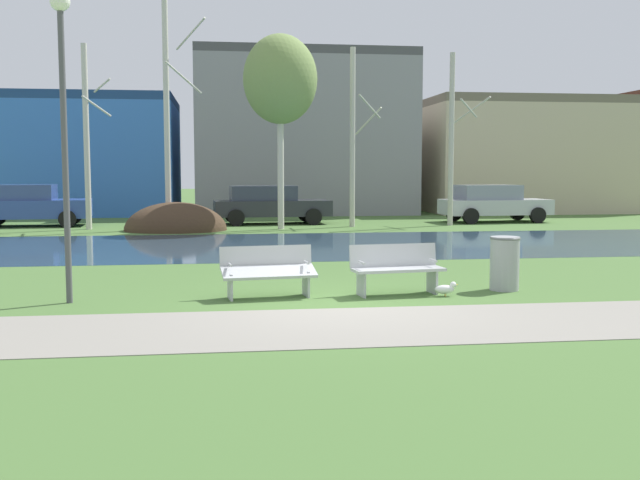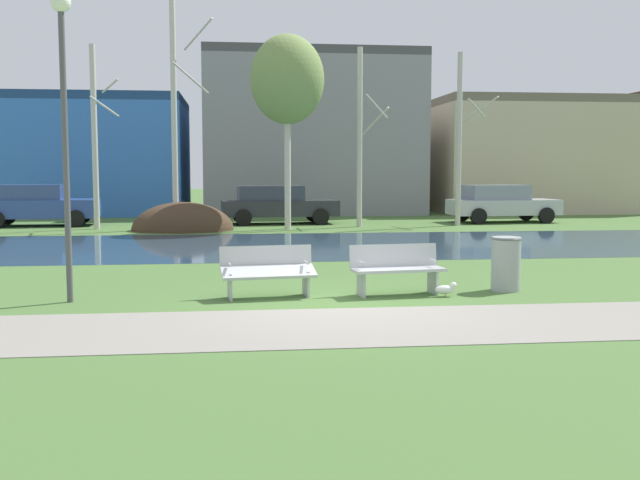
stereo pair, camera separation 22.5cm
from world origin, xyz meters
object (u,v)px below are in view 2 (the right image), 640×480
object	(u,v)px
streetlamp	(64,95)
parked_sedan_second_dark	(277,204)
parked_hatch_third_silver	(501,203)
bench_left	(268,270)
bench_right	(397,268)
parked_van_nearest_blue	(38,204)
seagull	(446,289)
trash_bin	(506,263)

from	to	relation	value
streetlamp	parked_sedan_second_dark	bearing A→B (deg)	75.48
parked_sedan_second_dark	parked_hatch_third_silver	size ratio (longest dim) A/B	1.05
bench_left	streetlamp	xyz separation A→B (m)	(-3.26, -0.09, 2.89)
bench_right	parked_sedan_second_dark	distance (m)	16.98
bench_left	parked_hatch_third_silver	distance (m)	19.64
parked_van_nearest_blue	streetlamp	bearing A→B (deg)	-74.42
streetlamp	parked_hatch_third_silver	xyz separation A→B (m)	(13.56, 16.81, -2.57)
bench_left	seagull	size ratio (longest dim) A/B	3.96
parked_hatch_third_silver	trash_bin	bearing A→B (deg)	-109.98
seagull	streetlamp	xyz separation A→B (m)	(-6.30, 0.21, 3.23)
parked_hatch_third_silver	streetlamp	bearing A→B (deg)	-128.88
bench_left	bench_right	xyz separation A→B (m)	(2.24, 0.00, 0.00)
bench_left	parked_sedan_second_dark	bearing A→B (deg)	86.12
bench_left	seagull	distance (m)	3.07
bench_left	trash_bin	world-z (taller)	trash_bin
parked_van_nearest_blue	parked_sedan_second_dark	world-z (taller)	parked_van_nearest_blue
trash_bin	seagull	bearing A→B (deg)	-158.27
bench_right	parked_sedan_second_dark	bearing A→B (deg)	93.69
seagull	streetlamp	world-z (taller)	streetlamp
parked_sedan_second_dark	seagull	bearing A→B (deg)	-83.74
trash_bin	parked_sedan_second_dark	distance (m)	17.04
bench_right	streetlamp	size ratio (longest dim) A/B	0.33
bench_right	trash_bin	size ratio (longest dim) A/B	1.70
trash_bin	seagull	distance (m)	1.39
bench_right	streetlamp	xyz separation A→B (m)	(-5.50, -0.09, 2.89)
trash_bin	parked_hatch_third_silver	bearing A→B (deg)	70.02
parked_hatch_third_silver	bench_right	bearing A→B (deg)	-115.71
seagull	parked_sedan_second_dark	world-z (taller)	parked_sedan_second_dark
parked_van_nearest_blue	bench_right	bearing A→B (deg)	-58.82
bench_left	bench_right	size ratio (longest dim) A/B	1.00
bench_right	seagull	xyz separation A→B (m)	(0.80, -0.30, -0.34)
trash_bin	parked_sedan_second_dark	size ratio (longest dim) A/B	0.21
bench_right	parked_sedan_second_dark	xyz separation A→B (m)	(-1.09, 16.95, 0.32)
bench_right	trash_bin	world-z (taller)	trash_bin
trash_bin	streetlamp	distance (m)	8.08
seagull	parked_sedan_second_dark	xyz separation A→B (m)	(-1.89, 17.24, 0.66)
trash_bin	parked_hatch_third_silver	size ratio (longest dim) A/B	0.22
seagull	parked_hatch_third_silver	xyz separation A→B (m)	(7.25, 17.02, 0.67)
streetlamp	parked_van_nearest_blue	size ratio (longest dim) A/B	1.13
streetlamp	bench_left	bearing A→B (deg)	1.52
seagull	streetlamp	bearing A→B (deg)	178.08
parked_sedan_second_dark	parked_hatch_third_silver	bearing A→B (deg)	-1.40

